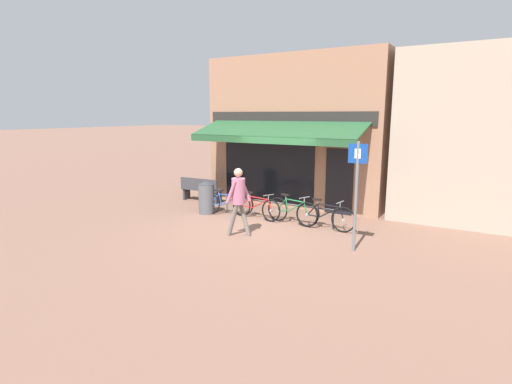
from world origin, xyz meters
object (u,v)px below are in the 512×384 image
object	(u,v)px
pedestrian_adult	(238,195)
bicycle_red	(256,207)
litter_bin	(206,197)
parking_sign	(356,185)
park_bench	(201,189)
bicycle_blue	(226,204)
bicycle_black	(325,216)
bicycle_green	(292,211)

from	to	relation	value
pedestrian_adult	bicycle_red	bearing A→B (deg)	101.26
litter_bin	parking_sign	distance (m)	5.42
bicycle_red	park_bench	bearing A→B (deg)	166.57
parking_sign	bicycle_blue	bearing A→B (deg)	164.07
bicycle_blue	bicycle_black	size ratio (longest dim) A/B	0.93
pedestrian_adult	bicycle_green	bearing A→B (deg)	63.72
bicycle_green	parking_sign	bearing A→B (deg)	-23.08
bicycle_green	pedestrian_adult	bearing A→B (deg)	-102.88
bicycle_blue	bicycle_red	distance (m)	1.08
bicycle_black	bicycle_red	bearing A→B (deg)	-179.08
bicycle_red	park_bench	xyz separation A→B (m)	(-3.01, 1.07, 0.10)
pedestrian_adult	litter_bin	distance (m)	2.72
pedestrian_adult	park_bench	world-z (taller)	pedestrian_adult
bicycle_red	bicycle_black	size ratio (longest dim) A/B	1.01
bicycle_red	parking_sign	bearing A→B (deg)	-15.23
pedestrian_adult	bicycle_black	bearing A→B (deg)	39.64
bicycle_green	pedestrian_adult	xyz separation A→B (m)	(-0.69, -1.77, 0.72)
parking_sign	pedestrian_adult	bearing A→B (deg)	-173.01
parking_sign	litter_bin	bearing A→B (deg)	168.10
bicycle_black	parking_sign	world-z (taller)	parking_sign
bicycle_blue	pedestrian_adult	bearing A→B (deg)	-70.92
bicycle_blue	litter_bin	world-z (taller)	litter_bin
bicycle_blue	pedestrian_adult	world-z (taller)	pedestrian_adult
bicycle_black	park_bench	xyz separation A→B (m)	(-5.26, 1.08, 0.08)
bicycle_blue	park_bench	bearing A→B (deg)	125.52
pedestrian_adult	park_bench	bearing A→B (deg)	136.50
bicycle_black	litter_bin	world-z (taller)	litter_bin
parking_sign	bicycle_red	bearing A→B (deg)	158.71
bicycle_blue	parking_sign	bearing A→B (deg)	-40.29
litter_bin	park_bench	distance (m)	1.86
bicycle_green	parking_sign	xyz separation A→B (m)	(2.30, -1.41, 1.19)
litter_bin	park_bench	bearing A→B (deg)	134.41
bicycle_green	litter_bin	distance (m)	2.92
litter_bin	park_bench	xyz separation A→B (m)	(-1.30, 1.33, -0.07)
bicycle_black	park_bench	bearing A→B (deg)	169.62
bicycle_black	pedestrian_adult	distance (m)	2.55
bicycle_blue	bicycle_red	world-z (taller)	bicycle_blue
bicycle_red	litter_bin	size ratio (longest dim) A/B	1.68
bicycle_black	park_bench	world-z (taller)	park_bench
parking_sign	bicycle_black	bearing A→B (deg)	132.80
bicycle_blue	bicycle_green	world-z (taller)	bicycle_green
bicycle_blue	bicycle_red	bearing A→B (deg)	-21.34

